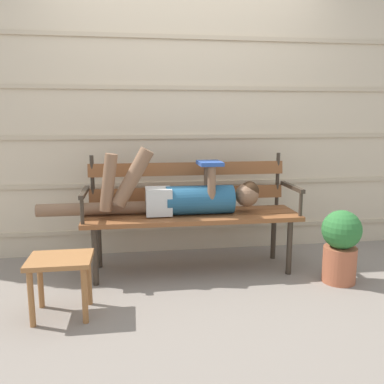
{
  "coord_description": "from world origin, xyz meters",
  "views": [
    {
      "loc": [
        -0.46,
        -2.96,
        1.25
      ],
      "look_at": [
        0.0,
        0.19,
        0.65
      ],
      "focal_mm": 38.28,
      "sensor_mm": 36.0,
      "label": 1
    }
  ],
  "objects_px": {
    "reclining_person": "(180,196)",
    "footstool": "(60,269)",
    "park_bench": "(191,207)",
    "potted_plant": "(341,244)"
  },
  "relations": [
    {
      "from": "potted_plant",
      "to": "reclining_person",
      "type": "bearing_deg",
      "value": 161.54
    },
    {
      "from": "footstool",
      "to": "reclining_person",
      "type": "bearing_deg",
      "value": 37.51
    },
    {
      "from": "park_bench",
      "to": "reclining_person",
      "type": "xyz_separation_m",
      "value": [
        -0.1,
        -0.07,
        0.1
      ]
    },
    {
      "from": "footstool",
      "to": "potted_plant",
      "type": "bearing_deg",
      "value": 6.89
    },
    {
      "from": "park_bench",
      "to": "potted_plant",
      "type": "xyz_separation_m",
      "value": [
        1.07,
        -0.46,
        -0.22
      ]
    },
    {
      "from": "park_bench",
      "to": "reclining_person",
      "type": "relative_size",
      "value": 0.98
    },
    {
      "from": "park_bench",
      "to": "footstool",
      "type": "bearing_deg",
      "value": -142.72
    },
    {
      "from": "park_bench",
      "to": "potted_plant",
      "type": "bearing_deg",
      "value": -23.29
    },
    {
      "from": "reclining_person",
      "to": "footstool",
      "type": "bearing_deg",
      "value": -142.49
    },
    {
      "from": "park_bench",
      "to": "footstool",
      "type": "height_order",
      "value": "park_bench"
    }
  ]
}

